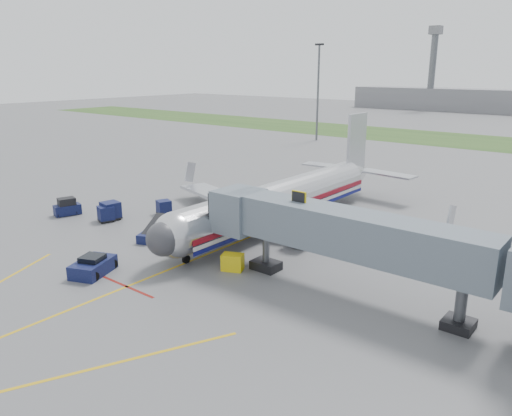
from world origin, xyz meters
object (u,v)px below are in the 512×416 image
Objects in this scene: baggage_tug at (67,207)px; pushback_tug at (93,266)px; belt_loader at (151,234)px; ramp_worker at (167,243)px; airliner at (281,200)px.

pushback_tug is at bearing -25.25° from baggage_tug.
belt_loader is at bearing 109.58° from pushback_tug.
ramp_worker is (3.90, -1.44, 0.44)m from belt_loader.
baggage_tug is at bearing 143.86° from ramp_worker.
ramp_worker reaches higher than pushback_tug.
baggage_tug is (-16.25, 7.66, 0.22)m from pushback_tug.
ramp_worker is (1.00, 6.71, 0.30)m from pushback_tug.
belt_loader is at bearing 2.11° from baggage_tug.
pushback_tug is 6.79m from ramp_worker.
pushback_tug is at bearing -101.68° from airliner.
belt_loader is at bearing 126.71° from ramp_worker.
airliner is 8.82× the size of belt_loader.
pushback_tug is 17.97m from baggage_tug.
baggage_tug is 13.36m from belt_loader.
baggage_tug is 17.27m from ramp_worker.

